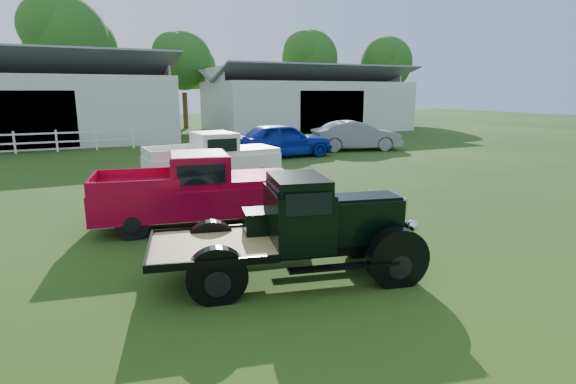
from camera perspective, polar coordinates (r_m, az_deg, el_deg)
name	(u,v)px	position (r m, az deg, el deg)	size (l,w,h in m)	color
ground	(304,255)	(9.21, 2.07, -8.00)	(120.00, 120.00, 0.00)	#19340F
shed_left	(21,99)	(33.80, -30.83, 10.16)	(18.80, 10.20, 5.60)	silver
shed_right	(306,99)	(39.03, 2.30, 11.70)	(16.80, 9.20, 5.20)	silver
tree_b	(69,60)	(41.73, -26.08, 14.86)	(6.90, 6.90, 11.50)	#2F4F1D
tree_c	(184,77)	(41.65, -13.10, 14.07)	(5.40, 5.40, 9.00)	#2F4F1D
tree_d	(310,74)	(47.12, 2.75, 14.78)	(6.00, 6.00, 10.00)	#2F4F1D
tree_e	(386,77)	(49.72, 12.31, 14.12)	(5.70, 5.70, 9.50)	#2F4F1D
vintage_flatbed	(293,228)	(7.87, 0.62, -4.57)	(4.63, 1.83, 1.83)	black
red_pickup	(196,189)	(11.23, -11.65, 0.37)	(4.97, 1.91, 1.81)	#9F0522
white_pickup	(212,158)	(16.43, -9.59, 4.25)	(4.86, 1.88, 1.79)	white
misc_car_blue	(283,140)	(22.74, -0.68, 6.63)	(2.03, 5.04, 1.72)	#0C2496
misc_car_grey	(356,136)	(25.68, 8.67, 7.08)	(1.72, 4.94, 1.63)	slate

